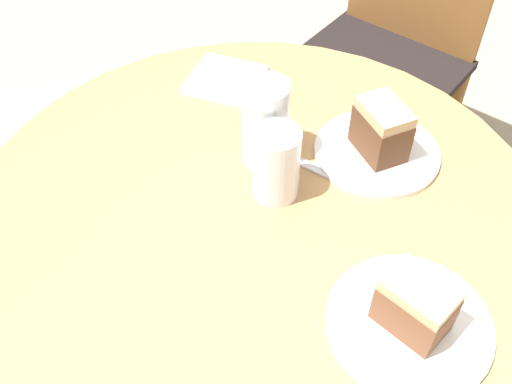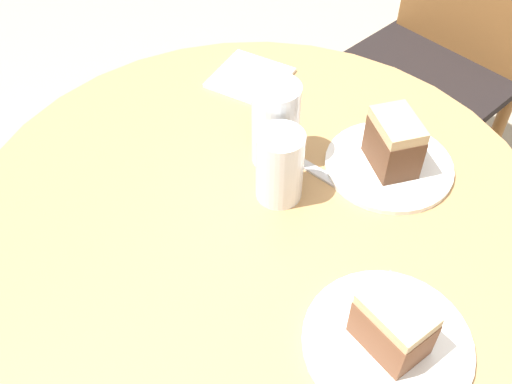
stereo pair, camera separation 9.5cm
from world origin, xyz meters
name	(u,v)px [view 2 (the right image)]	position (x,y,z in m)	size (l,w,h in m)	color
table	(256,268)	(0.00, 0.00, 0.55)	(0.97, 0.97, 0.72)	tan
chair	(434,54)	(-0.05, 0.87, 0.52)	(0.51, 0.51, 1.01)	brown
plate_near	(389,165)	(0.13, 0.22, 0.72)	(0.22, 0.22, 0.01)	white
plate_far	(387,343)	(0.29, -0.09, 0.72)	(0.23, 0.23, 0.01)	white
cake_slice_near	(394,143)	(0.13, 0.22, 0.78)	(0.12, 0.11, 0.10)	brown
cake_slice_far	(393,325)	(0.29, -0.09, 0.77)	(0.11, 0.09, 0.09)	brown
glass_lemonade	(276,128)	(-0.04, 0.12, 0.79)	(0.08, 0.08, 0.16)	beige
glass_water	(280,169)	(0.01, 0.05, 0.78)	(0.08, 0.08, 0.13)	silver
napkin_stack	(250,78)	(-0.22, 0.27, 0.72)	(0.16, 0.16, 0.01)	white
fork	(310,167)	(0.02, 0.13, 0.72)	(0.18, 0.03, 0.00)	silver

